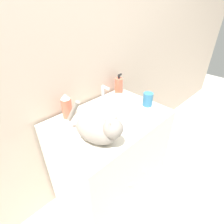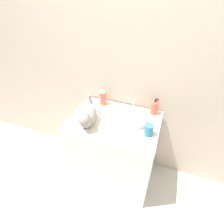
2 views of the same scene
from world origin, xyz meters
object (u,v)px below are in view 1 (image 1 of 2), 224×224
Objects in this scene: cat at (98,129)px; cup at (148,99)px; soap_bottle at (119,86)px; spray_bottle at (67,106)px.

cat is 0.55m from cup.
spray_bottle is (-0.53, -0.01, 0.02)m from soap_bottle.
cat is 0.65m from soap_bottle.
soap_bottle is 0.97× the size of spray_bottle.
cat is at bearing -91.74° from spray_bottle.
soap_bottle is at bearing 108.89° from cat.
cup is (0.55, 0.04, -0.03)m from cat.
spray_bottle reaches higher than soap_bottle.
cup is at bearing -29.29° from spray_bottle.
cat is 2.19× the size of soap_bottle.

